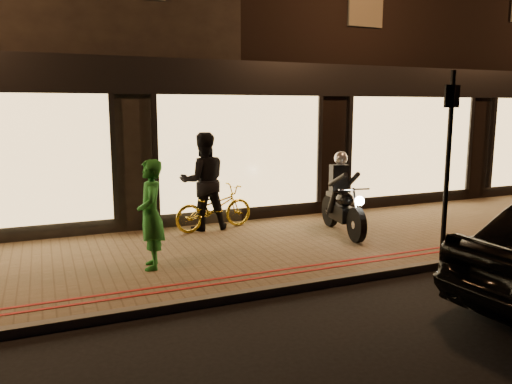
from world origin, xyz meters
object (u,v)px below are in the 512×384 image
motorcycle (342,202)px  sign_post (448,155)px  bicycle_gold (214,208)px  person_green (151,214)px

motorcycle → sign_post: size_ratio=0.64×
bicycle_gold → person_green: 2.59m
sign_post → person_green: bearing=164.2°
bicycle_gold → person_green: bearing=129.4°
bicycle_gold → person_green: size_ratio=1.02×
motorcycle → person_green: size_ratio=1.16×
motorcycle → person_green: person_green is taller
motorcycle → person_green: bearing=-159.8°
bicycle_gold → motorcycle: bearing=-130.2°
person_green → bicycle_gold: bearing=148.9°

